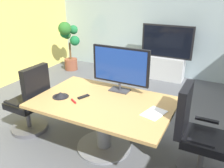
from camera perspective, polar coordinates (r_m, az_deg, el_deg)
ground_plane at (r=3.53m, az=-3.01°, el=-14.33°), size 7.75×7.75×0.00m
wall_back_glass_partition at (r=6.03m, az=13.39°, el=14.62°), size 6.12×0.10×2.70m
conference_table at (r=3.18m, az=-2.06°, el=-7.22°), size 1.79×1.17×0.73m
office_chair_left at (r=3.78m, az=-19.07°, el=-4.84°), size 0.60×0.58×1.09m
office_chair_right at (r=3.03m, az=19.55°, el=-12.17°), size 0.60×0.57×1.09m
tv_monitor at (r=3.27m, az=2.02°, el=4.19°), size 0.84×0.18×0.64m
wall_display_unit at (r=5.85m, az=12.78°, el=5.34°), size 1.20×0.36×1.31m
potted_plant at (r=6.37m, az=-10.33°, el=9.96°), size 0.54×0.63×1.30m
conference_phone at (r=3.27m, az=-12.34°, el=-2.56°), size 0.22×0.22×0.07m
remote_control at (r=3.21m, az=-6.91°, el=-3.06°), size 0.11×0.18×0.02m
whiteboard_marker at (r=3.11m, az=-9.28°, el=-4.10°), size 0.12×0.08×0.02m
paper_notepad at (r=2.84m, az=10.14°, el=-6.96°), size 0.28×0.34×0.01m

